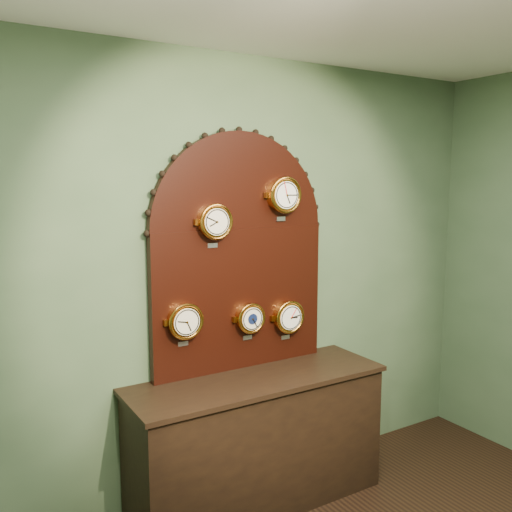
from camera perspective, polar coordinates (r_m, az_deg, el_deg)
wall_back at (r=3.52m, az=-2.11°, el=-2.41°), size 4.00×0.00×4.00m
shop_counter at (r=3.62m, az=0.17°, el=-18.86°), size 1.60×0.50×0.80m
display_board at (r=3.44m, az=-1.72°, el=1.16°), size 1.26×0.06×1.53m
roman_clock at (r=3.27m, az=-4.32°, el=3.59°), size 0.22×0.08×0.27m
arabic_clock at (r=3.52m, az=2.93°, el=6.36°), size 0.24×0.08×0.29m
hygrometer at (r=3.28m, az=-7.42°, el=-6.73°), size 0.22×0.08×0.27m
barometer at (r=3.49m, az=-0.64°, el=-6.47°), size 0.20×0.08×0.25m
tide_clock at (r=3.65m, az=3.38°, el=-6.34°), size 0.22×0.08×0.27m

